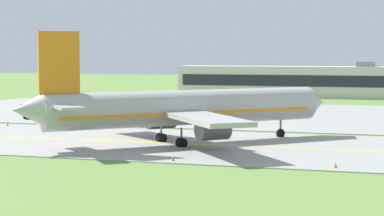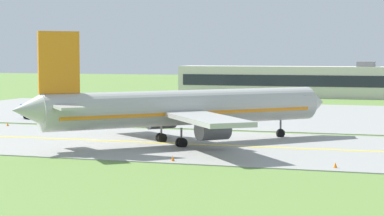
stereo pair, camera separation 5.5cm
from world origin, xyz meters
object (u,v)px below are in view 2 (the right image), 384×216
Objects in this scene: airplane_lead at (183,108)px; service_truck_catering at (36,112)px; service_truck_fuel at (145,105)px; service_truck_pushback at (84,102)px.

service_truck_catering is (-32.12, 22.87, -2.95)m from airplane_lead.
service_truck_catering is (-12.72, -14.87, -0.35)m from service_truck_fuel.
service_truck_fuel is 13.83m from service_truck_pushback.
service_truck_pushback is at bearing 128.42° from airplane_lead.
service_truck_fuel is at bearing 49.45° from service_truck_catering.
service_truck_fuel reaches higher than service_truck_catering.
service_truck_fuel is at bearing -14.96° from service_truck_pushback.
service_truck_fuel is (-19.40, 37.74, -2.60)m from airplane_lead.
airplane_lead reaches higher than service_truck_catering.
service_truck_catering is at bearing -130.55° from service_truck_fuel.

